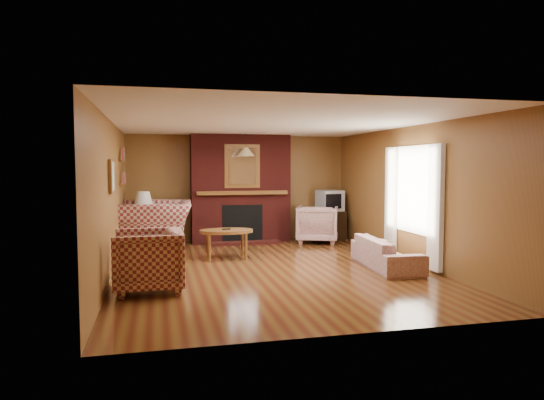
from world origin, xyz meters
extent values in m
plane|color=#4E2210|center=(0.00, 0.00, 0.00)|extent=(6.50, 6.50, 0.00)
plane|color=white|center=(0.00, 0.00, 2.40)|extent=(6.50, 6.50, 0.00)
plane|color=brown|center=(0.00, 3.25, 1.20)|extent=(6.50, 0.00, 6.50)
plane|color=brown|center=(0.00, -3.25, 1.20)|extent=(6.50, 0.00, 6.50)
plane|color=brown|center=(-2.50, 0.00, 1.20)|extent=(0.00, 6.50, 6.50)
plane|color=brown|center=(2.50, 0.00, 1.20)|extent=(0.00, 6.50, 6.50)
cube|color=#4C1310|center=(0.00, 3.00, 1.20)|extent=(2.20, 0.50, 2.40)
cube|color=black|center=(0.00, 2.77, 0.45)|extent=(0.90, 0.06, 0.80)
cube|color=#4C1310|center=(0.00, 2.60, 0.03)|extent=(1.60, 0.35, 0.06)
cube|color=brown|center=(0.00, 2.73, 1.12)|extent=(2.00, 0.18, 0.08)
cube|color=brown|center=(0.00, 2.76, 1.70)|extent=(0.78, 0.05, 0.95)
cube|color=white|center=(0.00, 2.73, 1.70)|extent=(0.62, 0.02, 0.80)
cube|color=beige|center=(2.44, -0.95, 1.05)|extent=(0.08, 0.35, 2.00)
cube|color=beige|center=(2.44, 0.55, 1.05)|extent=(0.08, 0.35, 2.00)
cube|color=white|center=(2.48, -0.20, 1.30)|extent=(0.03, 1.10, 1.50)
cube|color=brown|center=(-2.47, 1.90, 1.35)|extent=(0.06, 0.55, 0.04)
cube|color=brown|center=(-2.47, 1.90, 1.80)|extent=(0.06, 0.55, 0.04)
cube|color=brown|center=(-2.47, -0.30, 1.55)|extent=(0.04, 0.40, 0.50)
cube|color=beige|center=(-2.44, -0.30, 1.55)|extent=(0.01, 0.32, 0.42)
cylinder|color=black|center=(0.00, 2.30, 2.22)|extent=(0.01, 0.01, 0.35)
cone|color=tan|center=(0.00, 2.30, 2.00)|extent=(0.36, 0.36, 0.18)
imported|color=maroon|center=(-1.85, 1.96, 0.51)|extent=(1.45, 1.63, 1.01)
imported|color=maroon|center=(-1.95, -1.02, 0.42)|extent=(0.94, 0.92, 0.85)
imported|color=beige|center=(1.90, -0.37, 0.25)|extent=(0.81, 1.78, 0.50)
imported|color=beige|center=(1.65, 2.48, 0.41)|extent=(1.16, 1.17, 0.83)
ellipsoid|color=brown|center=(-0.60, 1.04, 0.51)|extent=(0.98, 0.61, 0.06)
cube|color=black|center=(-0.60, 1.04, 0.55)|extent=(0.15, 0.05, 0.02)
cylinder|color=brown|center=(-0.27, 1.23, 0.24)|extent=(0.05, 0.05, 0.48)
cylinder|color=brown|center=(-0.93, 1.23, 0.24)|extent=(0.05, 0.05, 0.48)
cylinder|color=brown|center=(-0.27, 0.84, 0.24)|extent=(0.05, 0.05, 0.48)
cylinder|color=brown|center=(-0.93, 0.84, 0.24)|extent=(0.05, 0.05, 0.48)
cube|color=brown|center=(-2.10, 2.45, 0.28)|extent=(0.45, 0.45, 0.57)
sphere|color=silver|center=(-2.10, 2.45, 0.72)|extent=(0.30, 0.30, 0.30)
cylinder|color=black|center=(-2.10, 2.45, 0.88)|extent=(0.03, 0.03, 0.09)
cone|color=silver|center=(-2.10, 2.45, 1.05)|extent=(0.37, 0.37, 0.26)
cube|color=black|center=(2.05, 2.80, 0.34)|extent=(0.67, 0.62, 0.67)
cube|color=#B2B5BA|center=(2.05, 2.80, 0.91)|extent=(0.59, 0.57, 0.47)
cube|color=black|center=(2.05, 2.54, 0.91)|extent=(0.39, 0.09, 0.34)
camera|label=1|loc=(-1.81, -7.73, 1.70)|focal=32.00mm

